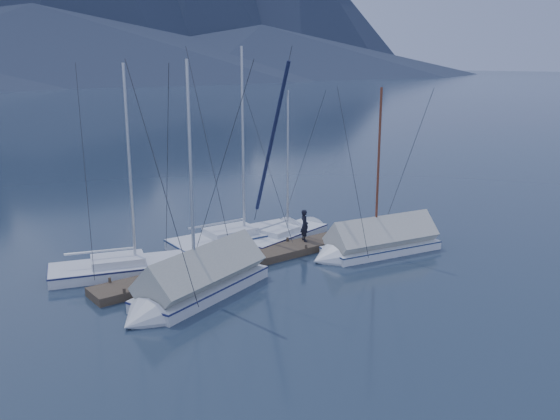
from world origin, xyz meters
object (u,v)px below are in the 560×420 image
at_px(sailboat_open_mid, 254,236).
at_px(sailboat_covered_far, 193,287).
at_px(sailboat_open_left, 148,267).
at_px(sailboat_open_right, 293,233).
at_px(person, 305,225).
at_px(sailboat_covered_near, 373,245).

bearing_deg(sailboat_open_mid, sailboat_covered_far, -142.34).
relative_size(sailboat_open_left, sailboat_open_right, 1.17).
distance_m(sailboat_open_mid, sailboat_open_right, 2.11).
distance_m(sailboat_open_right, sailboat_covered_far, 9.29).
bearing_deg(person, sailboat_covered_near, -126.27).
xyz_separation_m(sailboat_open_left, sailboat_open_right, (8.28, 0.22, -0.03)).
bearing_deg(sailboat_covered_near, sailboat_open_left, 155.30).
distance_m(sailboat_covered_near, person, 3.40).
bearing_deg(sailboat_open_left, sailboat_covered_far, -90.30).
bearing_deg(sailboat_open_right, sailboat_open_mid, 160.63).
xyz_separation_m(sailboat_covered_near, sailboat_covered_far, (-9.47, 0.40, 0.05)).
bearing_deg(person, sailboat_covered_far, 124.63).
bearing_deg(sailboat_open_left, sailboat_open_mid, 8.30).
xyz_separation_m(sailboat_open_mid, sailboat_covered_far, (-6.30, -4.87, 0.30)).
bearing_deg(sailboat_open_left, person, -12.48).
height_order(sailboat_open_mid, sailboat_covered_far, sailboat_open_mid).
relative_size(sailboat_open_mid, sailboat_covered_far, 1.07).
height_order(sailboat_open_right, sailboat_covered_near, sailboat_covered_near).
xyz_separation_m(sailboat_open_mid, sailboat_covered_near, (3.17, -5.26, 0.24)).
bearing_deg(sailboat_open_left, sailboat_open_right, 1.50).
xyz_separation_m(sailboat_open_mid, sailboat_open_right, (1.99, -0.70, -0.04)).
xyz_separation_m(sailboat_open_right, sailboat_covered_far, (-8.30, -4.16, 0.34)).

